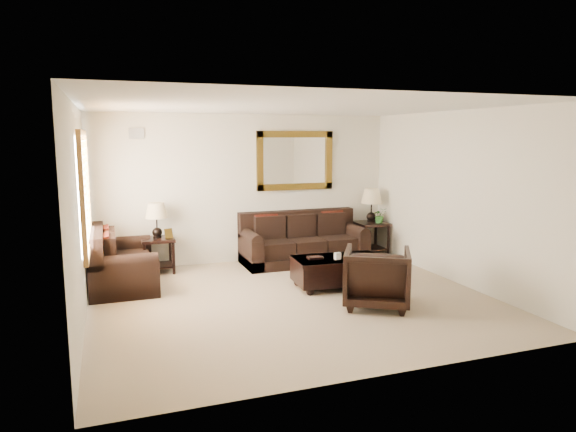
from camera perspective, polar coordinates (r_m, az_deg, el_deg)
name	(u,v)px	position (r m, az deg, el deg)	size (l,w,h in m)	color
room	(293,206)	(7.09, 0.55, 1.16)	(5.51, 5.01, 2.71)	#846D5B
window	(85,192)	(7.54, -21.63, 2.53)	(0.07, 1.96, 1.66)	white
mirror	(295,161)	(9.68, 0.80, 6.17)	(1.50, 0.06, 1.10)	#44280D
air_vent	(136,133)	(9.09, -16.49, 8.80)	(0.25, 0.02, 0.18)	#999999
sofa	(303,244)	(9.49, 1.64, -3.13)	(2.25, 0.97, 0.92)	black
loveseat	(119,265)	(8.34, -18.31, -5.21)	(0.97, 1.63, 0.92)	black
end_table_left	(157,227)	(8.95, -14.35, -1.21)	(0.54, 0.54, 1.20)	black
end_table_right	(371,212)	(10.11, 9.24, 0.46)	(0.59, 0.59, 1.30)	black
coffee_table	(338,269)	(7.97, 5.54, -5.83)	(1.40, 0.82, 0.57)	black
armchair	(377,274)	(7.11, 9.86, -6.40)	(0.86, 0.81, 0.88)	black
potted_plant	(380,217)	(10.09, 10.16, -0.10)	(0.26, 0.29, 0.23)	#24571D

